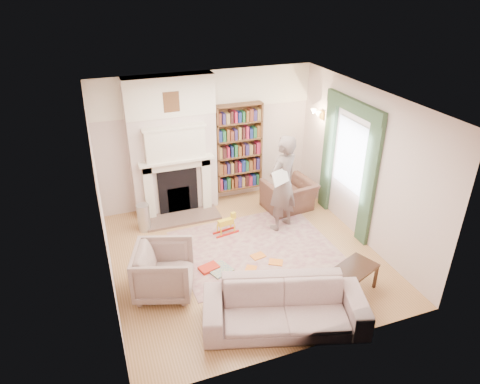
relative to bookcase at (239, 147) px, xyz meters
name	(u,v)px	position (x,y,z in m)	size (l,w,h in m)	color
floor	(245,255)	(-0.65, -2.12, -1.18)	(4.50, 4.50, 0.00)	#99693D
ceiling	(246,100)	(-0.65, -2.12, 1.62)	(4.50, 4.50, 0.00)	white
wall_back	(207,139)	(-0.65, 0.13, 0.22)	(4.50, 4.50, 0.00)	beige
wall_front	(312,265)	(-0.65, -4.37, 0.22)	(4.50, 4.50, 0.00)	beige
wall_left	(102,209)	(-2.90, -2.12, 0.22)	(4.50, 4.50, 0.00)	beige
wall_right	(363,166)	(1.60, -2.12, 0.22)	(4.50, 4.50, 0.00)	beige
fireplace	(173,148)	(-1.40, -0.07, 0.21)	(1.70, 0.58, 2.80)	beige
bookcase	(239,147)	(0.00, 0.00, 0.00)	(1.00, 0.24, 1.85)	brown
window	(350,155)	(1.58, -1.72, 0.27)	(0.02, 0.90, 1.30)	silver
curtain_left	(369,183)	(1.55, -2.42, 0.02)	(0.07, 0.32, 2.40)	#2D432B
curtain_right	(328,154)	(1.55, -1.02, 0.02)	(0.07, 0.32, 2.40)	#2D432B
pelmet	(354,106)	(1.54, -1.72, 1.20)	(0.09, 1.70, 0.24)	#2D432B
wall_sconce	(314,116)	(1.38, -0.62, 0.72)	(0.20, 0.24, 0.24)	gold
rug	(254,247)	(-0.40, -1.93, -1.17)	(2.76, 2.12, 0.01)	#C2B393
armchair_reading	(289,196)	(0.80, -0.87, -0.86)	(0.97, 0.85, 0.63)	#442524
armchair_left	(164,271)	(-2.15, -2.58, -0.77)	(0.86, 0.88, 0.80)	#A39B87
sofa	(285,307)	(-0.71, -3.86, -0.84)	(2.26, 0.89, 0.66)	#BCAD9B
man_reading	(283,184)	(0.35, -1.47, -0.22)	(0.69, 0.46, 1.90)	#63544F
newspaper	(280,177)	(0.20, -1.67, 0.03)	(0.39, 0.02, 0.27)	white
coffee_table	(353,279)	(0.62, -3.57, -0.95)	(0.70, 0.45, 0.45)	#382513
paraffin_heater	(144,218)	(-2.18, -0.66, -0.90)	(0.24, 0.24, 0.55)	#B2B4BA
rocking_horse	(226,224)	(-0.74, -1.33, -0.96)	(0.48, 0.19, 0.42)	yellow
board_game	(220,269)	(-1.20, -2.38, -1.15)	(0.36, 0.36, 0.03)	#DECD4E
game_box_lid	(209,268)	(-1.36, -2.29, -1.14)	(0.32, 0.22, 0.05)	red
comic_annuals	(262,262)	(-0.46, -2.44, -1.16)	(0.77, 0.58, 0.02)	red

